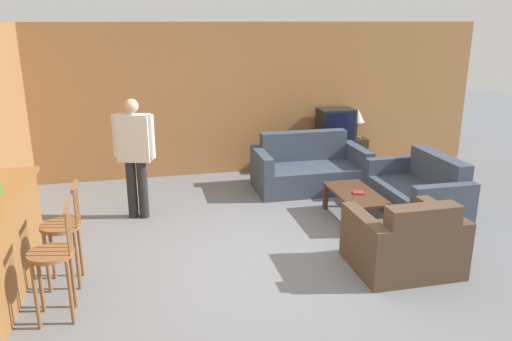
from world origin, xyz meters
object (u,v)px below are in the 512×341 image
(book_on_table, at_px, (359,193))
(person_by_window, at_px, (135,152))
(couch_far, at_px, (309,170))
(bar_chair_mid, at_px, (63,232))
(table_lamp, at_px, (358,117))
(coffee_table, at_px, (356,197))
(bar_chair_near, at_px, (54,261))
(loveseat_right, at_px, (419,193))
(tv, at_px, (336,124))
(armchair_near, at_px, (405,244))
(tv_unit, at_px, (334,154))

(book_on_table, height_order, person_by_window, person_by_window)
(couch_far, bearing_deg, book_on_table, -83.37)
(bar_chair_mid, relative_size, table_lamp, 2.08)
(bar_chair_mid, relative_size, couch_far, 0.61)
(couch_far, height_order, coffee_table, couch_far)
(bar_chair_near, bearing_deg, loveseat_right, 19.35)
(bar_chair_near, bearing_deg, person_by_window, 72.77)
(loveseat_right, relative_size, tv, 2.45)
(bar_chair_near, bearing_deg, tv, 42.66)
(bar_chair_mid, height_order, loveseat_right, bar_chair_mid)
(book_on_table, xyz_separation_m, person_by_window, (-2.88, 0.85, 0.51))
(bar_chair_near, xyz_separation_m, tv, (4.21, 3.88, 0.28))
(armchair_near, distance_m, book_on_table, 1.37)
(coffee_table, height_order, person_by_window, person_by_window)
(tv, height_order, book_on_table, tv)
(tv_unit, bearing_deg, person_by_window, -156.14)
(loveseat_right, height_order, tv, tv)
(bar_chair_mid, xyz_separation_m, armchair_near, (3.54, -0.50, -0.27))
(couch_far, relative_size, tv, 2.86)
(couch_far, relative_size, book_on_table, 9.99)
(armchair_near, height_order, loveseat_right, armchair_near)
(bar_chair_near, xyz_separation_m, table_lamp, (4.63, 3.88, 0.39))
(loveseat_right, bearing_deg, book_on_table, -173.47)
(bar_chair_near, height_order, bar_chair_mid, same)
(tv_unit, relative_size, person_by_window, 0.68)
(couch_far, bearing_deg, tv, 47.93)
(tv_unit, xyz_separation_m, person_by_window, (-3.49, -1.54, 0.64))
(bar_chair_mid, height_order, armchair_near, bar_chair_mid)
(tv_unit, height_order, tv, tv)
(bar_chair_near, bearing_deg, bar_chair_mid, 90.00)
(tv_unit, bearing_deg, book_on_table, -104.18)
(coffee_table, relative_size, table_lamp, 2.11)
(tv_unit, distance_m, person_by_window, 3.86)
(armchair_near, height_order, person_by_window, person_by_window)
(table_lamp, bearing_deg, coffee_table, -113.94)
(bar_chair_near, bearing_deg, couch_far, 41.32)
(tv, bearing_deg, loveseat_right, -80.79)
(coffee_table, relative_size, tv, 1.77)
(table_lamp, bearing_deg, tv, -179.58)
(tv_unit, distance_m, book_on_table, 2.47)
(tv_unit, relative_size, table_lamp, 2.18)
(coffee_table, xyz_separation_m, table_lamp, (1.04, 2.34, 0.61))
(bar_chair_near, relative_size, armchair_near, 0.99)
(couch_far, distance_m, armchair_near, 2.89)
(bar_chair_mid, xyz_separation_m, loveseat_right, (4.58, 0.97, -0.28))
(bar_chair_mid, xyz_separation_m, tv, (4.21, 3.25, 0.28))
(loveseat_right, height_order, coffee_table, loveseat_right)
(bar_chair_near, relative_size, person_by_window, 0.65)
(bar_chair_near, distance_m, book_on_table, 3.91)
(bar_chair_near, bearing_deg, book_on_table, 22.53)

